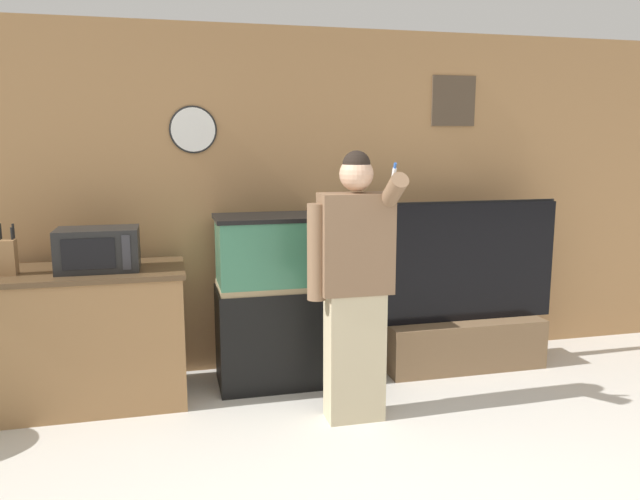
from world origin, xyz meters
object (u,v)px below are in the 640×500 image
at_px(aquarium_on_stand, 276,300).
at_px(person_standing, 354,284).
at_px(counter_island, 87,337).
at_px(tv_on_stand, 463,320).
at_px(knife_block, 7,257).
at_px(microwave, 98,249).

relative_size(aquarium_on_stand, person_standing, 0.73).
height_order(counter_island, tv_on_stand, tv_on_stand).
bearing_deg(person_standing, tv_on_stand, 31.73).
height_order(knife_block, aquarium_on_stand, knife_block).
distance_m(counter_island, person_standing, 1.84).
xyz_separation_m(aquarium_on_stand, tv_on_stand, (1.48, -0.03, -0.24)).
bearing_deg(microwave, tv_on_stand, 1.39).
xyz_separation_m(counter_island, tv_on_stand, (2.77, 0.02, -0.08)).
relative_size(counter_island, microwave, 2.54).
bearing_deg(knife_block, counter_island, 7.13).
xyz_separation_m(microwave, person_standing, (1.56, -0.62, -0.18)).
bearing_deg(tv_on_stand, microwave, -178.61).
bearing_deg(counter_island, tv_on_stand, 0.44).
height_order(counter_island, microwave, microwave).
height_order(counter_island, aquarium_on_stand, aquarium_on_stand).
bearing_deg(microwave, knife_block, -178.83).
distance_m(knife_block, aquarium_on_stand, 1.78).
relative_size(counter_island, knife_block, 4.07).
bearing_deg(microwave, aquarium_on_stand, 4.77).
distance_m(aquarium_on_stand, person_standing, 0.85).
bearing_deg(knife_block, microwave, 1.17).
distance_m(counter_island, knife_block, 0.73).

